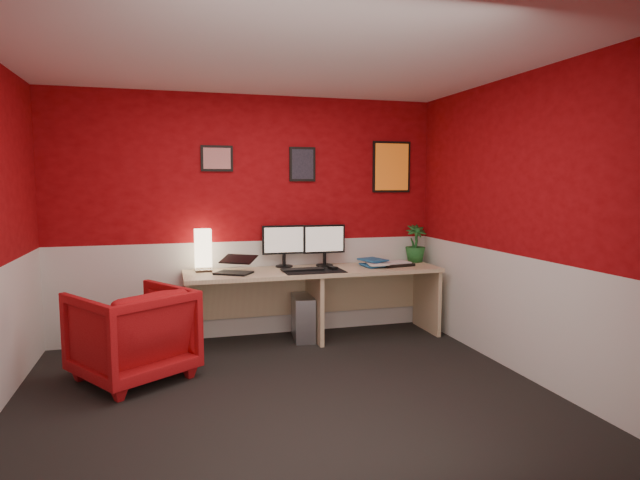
{
  "coord_description": "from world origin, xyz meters",
  "views": [
    {
      "loc": [
        -0.82,
        -3.78,
        1.6
      ],
      "look_at": [
        0.6,
        1.21,
        1.05
      ],
      "focal_mm": 30.02,
      "sensor_mm": 36.0,
      "label": 1
    }
  ],
  "objects_px": {
    "shoji_lamp": "(203,251)",
    "monitor_left": "(284,239)",
    "zen_tray": "(395,264)",
    "armchair": "(132,334)",
    "desk": "(314,304)",
    "potted_plant": "(415,243)",
    "monitor_right": "(324,239)",
    "laptop": "(233,263)",
    "pc_tower": "(303,317)"
  },
  "relations": [
    {
      "from": "shoji_lamp",
      "to": "monitor_left",
      "type": "xyz_separation_m",
      "value": [
        0.83,
        0.05,
        0.09
      ]
    },
    {
      "from": "zen_tray",
      "to": "armchair",
      "type": "distance_m",
      "value": 2.72
    },
    {
      "from": "desk",
      "to": "potted_plant",
      "type": "height_order",
      "value": "potted_plant"
    },
    {
      "from": "shoji_lamp",
      "to": "potted_plant",
      "type": "xyz_separation_m",
      "value": [
        2.31,
        0.01,
        0.01
      ]
    },
    {
      "from": "monitor_right",
      "to": "zen_tray",
      "type": "distance_m",
      "value": 0.8
    },
    {
      "from": "zen_tray",
      "to": "armchair",
      "type": "xyz_separation_m",
      "value": [
        -2.61,
        -0.66,
        -0.37
      ]
    },
    {
      "from": "laptop",
      "to": "monitor_left",
      "type": "bearing_deg",
      "value": 60.01
    },
    {
      "from": "monitor_left",
      "to": "pc_tower",
      "type": "distance_m",
      "value": 0.83
    },
    {
      "from": "monitor_right",
      "to": "potted_plant",
      "type": "relative_size",
      "value": 1.41
    },
    {
      "from": "desk",
      "to": "armchair",
      "type": "relative_size",
      "value": 3.13
    },
    {
      "from": "shoji_lamp",
      "to": "laptop",
      "type": "xyz_separation_m",
      "value": [
        0.27,
        -0.24,
        -0.09
      ]
    },
    {
      "from": "laptop",
      "to": "monitor_left",
      "type": "relative_size",
      "value": 0.57
    },
    {
      "from": "desk",
      "to": "pc_tower",
      "type": "bearing_deg",
      "value": 156.99
    },
    {
      "from": "desk",
      "to": "monitor_left",
      "type": "bearing_deg",
      "value": 139.07
    },
    {
      "from": "zen_tray",
      "to": "pc_tower",
      "type": "distance_m",
      "value": 1.12
    },
    {
      "from": "monitor_left",
      "to": "zen_tray",
      "type": "height_order",
      "value": "monitor_left"
    },
    {
      "from": "desk",
      "to": "armchair",
      "type": "distance_m",
      "value": 1.85
    },
    {
      "from": "shoji_lamp",
      "to": "armchair",
      "type": "height_order",
      "value": "shoji_lamp"
    },
    {
      "from": "potted_plant",
      "to": "armchair",
      "type": "bearing_deg",
      "value": -163.69
    },
    {
      "from": "shoji_lamp",
      "to": "armchair",
      "type": "bearing_deg",
      "value": -126.54
    },
    {
      "from": "shoji_lamp",
      "to": "pc_tower",
      "type": "xyz_separation_m",
      "value": [
        0.99,
        -0.14,
        -0.7
      ]
    },
    {
      "from": "laptop",
      "to": "monitor_right",
      "type": "relative_size",
      "value": 0.57
    },
    {
      "from": "desk",
      "to": "potted_plant",
      "type": "distance_m",
      "value": 1.36
    },
    {
      "from": "armchair",
      "to": "pc_tower",
      "type": "bearing_deg",
      "value": 170.42
    },
    {
      "from": "laptop",
      "to": "pc_tower",
      "type": "height_order",
      "value": "laptop"
    },
    {
      "from": "pc_tower",
      "to": "armchair",
      "type": "xyz_separation_m",
      "value": [
        -1.62,
        -0.72,
        0.15
      ]
    },
    {
      "from": "shoji_lamp",
      "to": "zen_tray",
      "type": "height_order",
      "value": "shoji_lamp"
    },
    {
      "from": "monitor_left",
      "to": "monitor_right",
      "type": "bearing_deg",
      "value": -5.77
    },
    {
      "from": "desk",
      "to": "laptop",
      "type": "relative_size",
      "value": 7.88
    },
    {
      "from": "desk",
      "to": "shoji_lamp",
      "type": "relative_size",
      "value": 6.5
    },
    {
      "from": "monitor_right",
      "to": "laptop",
      "type": "bearing_deg",
      "value": -166.24
    },
    {
      "from": "zen_tray",
      "to": "pc_tower",
      "type": "xyz_separation_m",
      "value": [
        -0.99,
        0.05,
        -0.52
      ]
    },
    {
      "from": "shoji_lamp",
      "to": "monitor_right",
      "type": "distance_m",
      "value": 1.26
    },
    {
      "from": "desk",
      "to": "potted_plant",
      "type": "xyz_separation_m",
      "value": [
        1.22,
        0.19,
        0.57
      ]
    },
    {
      "from": "shoji_lamp",
      "to": "desk",
      "type": "bearing_deg",
      "value": -9.54
    },
    {
      "from": "shoji_lamp",
      "to": "potted_plant",
      "type": "relative_size",
      "value": 0.97
    },
    {
      "from": "potted_plant",
      "to": "pc_tower",
      "type": "height_order",
      "value": "potted_plant"
    },
    {
      "from": "laptop",
      "to": "potted_plant",
      "type": "xyz_separation_m",
      "value": [
        2.04,
        0.24,
        0.1
      ]
    },
    {
      "from": "shoji_lamp",
      "to": "pc_tower",
      "type": "height_order",
      "value": "shoji_lamp"
    },
    {
      "from": "monitor_left",
      "to": "potted_plant",
      "type": "bearing_deg",
      "value": -1.57
    },
    {
      "from": "monitor_left",
      "to": "zen_tray",
      "type": "relative_size",
      "value": 1.66
    },
    {
      "from": "monitor_left",
      "to": "armchair",
      "type": "xyz_separation_m",
      "value": [
        -1.46,
        -0.9,
        -0.64
      ]
    },
    {
      "from": "laptop",
      "to": "zen_tray",
      "type": "height_order",
      "value": "laptop"
    },
    {
      "from": "laptop",
      "to": "pc_tower",
      "type": "bearing_deg",
      "value": 40.98
    },
    {
      "from": "monitor_right",
      "to": "zen_tray",
      "type": "relative_size",
      "value": 1.66
    },
    {
      "from": "pc_tower",
      "to": "shoji_lamp",
      "type": "bearing_deg",
      "value": 178.93
    },
    {
      "from": "armchair",
      "to": "desk",
      "type": "bearing_deg",
      "value": 167.78
    },
    {
      "from": "monitor_left",
      "to": "potted_plant",
      "type": "relative_size",
      "value": 1.41
    },
    {
      "from": "monitor_left",
      "to": "zen_tray",
      "type": "bearing_deg",
      "value": -11.71
    },
    {
      "from": "pc_tower",
      "to": "monitor_left",
      "type": "bearing_deg",
      "value": 137.44
    }
  ]
}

